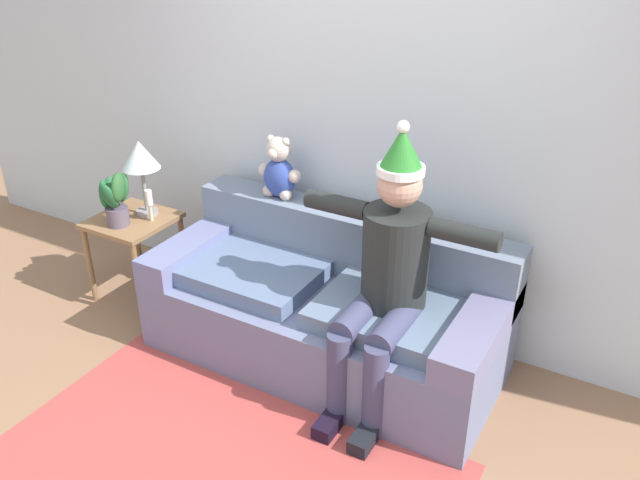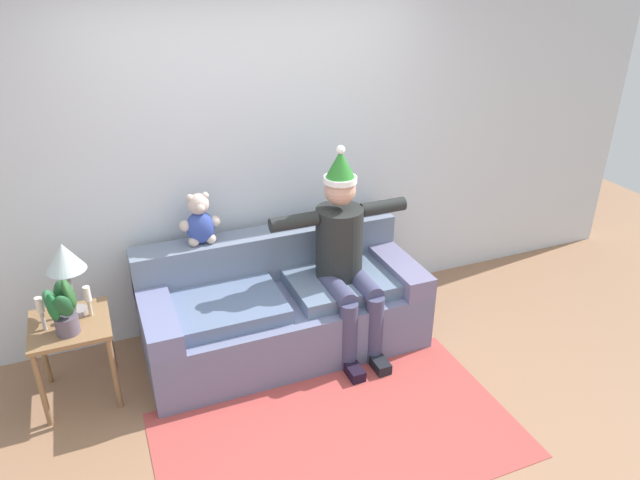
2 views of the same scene
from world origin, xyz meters
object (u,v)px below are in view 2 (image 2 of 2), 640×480
(teddy_bear, at_px, (200,221))
(potted_plant, at_px, (62,308))
(couch, at_px, (282,305))
(person_seated, at_px, (345,251))
(side_table, at_px, (72,335))
(table_lamp, at_px, (65,261))
(candle_tall, at_px, (41,309))
(candle_short, at_px, (88,297))

(teddy_bear, relative_size, potted_plant, 1.02)
(couch, distance_m, person_seated, 0.63)
(teddy_bear, height_order, side_table, teddy_bear)
(side_table, xyz_separation_m, table_lamp, (0.05, 0.10, 0.48))
(table_lamp, bearing_deg, person_seated, -6.48)
(table_lamp, relative_size, potted_plant, 1.33)
(candle_tall, bearing_deg, table_lamp, 33.27)
(teddy_bear, distance_m, side_table, 1.11)
(teddy_bear, height_order, candle_tall, teddy_bear)
(potted_plant, distance_m, candle_short, 0.21)
(couch, xyz_separation_m, table_lamp, (-1.38, 0.04, 0.63))
(person_seated, height_order, teddy_bear, person_seated)
(couch, xyz_separation_m, candle_tall, (-1.56, -0.08, 0.40))
(couch, height_order, potted_plant, potted_plant)
(potted_plant, height_order, candle_short, potted_plant)
(teddy_bear, xyz_separation_m, candle_short, (-0.80, -0.29, -0.27))
(teddy_bear, relative_size, side_table, 0.67)
(couch, height_order, candle_tall, couch)
(teddy_bear, height_order, table_lamp, teddy_bear)
(side_table, relative_size, candle_tall, 2.47)
(side_table, height_order, potted_plant, potted_plant)
(person_seated, distance_m, candle_short, 1.72)
(person_seated, distance_m, potted_plant, 1.85)
(teddy_bear, bearing_deg, candle_tall, -161.82)
(candle_tall, height_order, candle_short, candle_tall)
(person_seated, height_order, table_lamp, person_seated)
(teddy_bear, relative_size, candle_short, 1.81)
(person_seated, bearing_deg, potted_plant, -179.95)
(person_seated, bearing_deg, table_lamp, 173.52)
(table_lamp, distance_m, candle_tall, 0.32)
(table_lamp, xyz_separation_m, candle_tall, (-0.18, -0.12, -0.24))
(table_lamp, bearing_deg, couch, -1.79)
(side_table, bearing_deg, teddy_bear, 19.53)
(teddy_bear, xyz_separation_m, table_lamp, (-0.89, -0.23, -0.02))
(person_seated, xyz_separation_m, potted_plant, (-1.85, -0.00, -0.02))
(side_table, bearing_deg, person_seated, -3.26)
(potted_plant, bearing_deg, table_lamp, 75.20)
(teddy_bear, bearing_deg, person_seated, -25.47)
(couch, height_order, side_table, couch)
(couch, height_order, table_lamp, table_lamp)
(side_table, height_order, candle_tall, candle_tall)
(candle_short, bearing_deg, side_table, -163.55)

